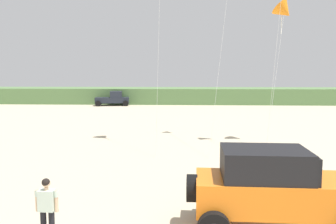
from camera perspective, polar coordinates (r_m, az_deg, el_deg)
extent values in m
cube|color=#567A47|center=(54.33, -0.27, 2.68)|extent=(90.00, 8.34, 2.26)
cube|color=orange|center=(10.47, 16.96, -12.40)|extent=(4.46, 1.98, 0.90)
cube|color=black|center=(10.17, 15.16, -7.92)|extent=(2.35, 1.83, 0.80)
cube|color=black|center=(10.47, 21.69, -7.97)|extent=(0.15, 1.67, 0.72)
cylinder|color=black|center=(10.21, 3.85, -12.05)|extent=(0.32, 0.78, 0.77)
cylinder|color=black|center=(12.07, 24.15, -13.13)|extent=(0.85, 0.33, 0.84)
cylinder|color=black|center=(12.07, 24.15, -13.13)|extent=(0.39, 0.33, 0.38)
cylinder|color=black|center=(11.41, 6.85, -13.76)|extent=(0.85, 0.33, 0.84)
cylinder|color=black|center=(11.41, 6.85, -13.76)|extent=(0.39, 0.33, 0.38)
cylinder|color=black|center=(10.01, -19.32, -15.60)|extent=(0.15, 0.15, 0.36)
cylinder|color=black|center=(9.93, -18.13, -15.76)|extent=(0.15, 0.15, 0.36)
cube|color=silver|center=(9.81, -18.82, -13.23)|extent=(0.41, 0.28, 0.54)
cylinder|color=#DBB28E|center=(9.92, -20.19, -13.13)|extent=(0.09, 0.09, 0.56)
cylinder|color=silver|center=(9.86, -20.23, -12.08)|extent=(0.11, 0.11, 0.16)
cylinder|color=#DBB28E|center=(9.72, -17.41, -13.45)|extent=(0.09, 0.09, 0.56)
cylinder|color=silver|center=(9.66, -17.45, -12.38)|extent=(0.11, 0.11, 0.16)
cylinder|color=#DBB28E|center=(9.72, -18.88, -11.51)|extent=(0.10, 0.10, 0.08)
sphere|color=#DBB28E|center=(9.68, -18.91, -10.69)|extent=(0.21, 0.21, 0.21)
sphere|color=black|center=(9.66, -18.95, -10.60)|extent=(0.21, 0.21, 0.21)
cube|color=#1E232D|center=(49.91, -8.92, 1.89)|extent=(4.83, 2.57, 0.76)
cube|color=#1E232D|center=(49.83, -8.30, 2.82)|extent=(1.85, 2.02, 0.84)
cylinder|color=black|center=(50.92, -6.77, 1.57)|extent=(0.79, 0.37, 0.76)
cylinder|color=black|center=(48.82, -6.81, 1.38)|extent=(0.79, 0.37, 0.76)
cylinder|color=black|center=(51.11, -10.92, 1.52)|extent=(0.79, 0.37, 0.76)
cylinder|color=black|center=(49.03, -11.14, 1.33)|extent=(0.79, 0.37, 0.76)
cylinder|color=silver|center=(19.84, -1.48, 12.74)|extent=(0.13, 3.15, 13.10)
cone|color=orange|center=(23.47, 18.10, 15.09)|extent=(1.69, 1.80, 1.75)
cylinder|color=white|center=(23.31, 17.67, 13.15)|extent=(0.05, 0.11, 1.10)
cylinder|color=silver|center=(21.06, 16.83, 5.21)|extent=(1.76, 3.89, 8.05)
cylinder|color=silver|center=(19.59, 17.28, 13.22)|extent=(2.02, 4.42, 13.55)
cylinder|color=silver|center=(20.95, 8.83, 12.65)|extent=(1.85, 5.62, 13.35)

